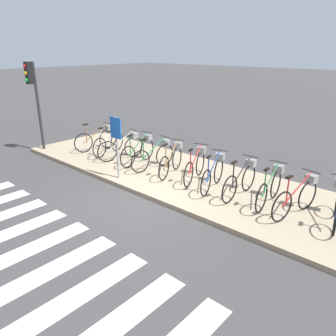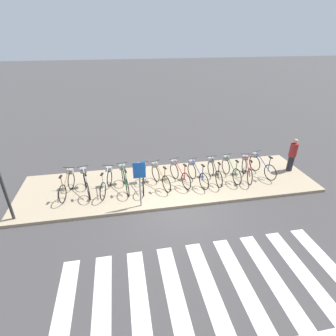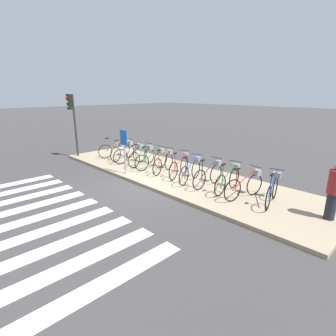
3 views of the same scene
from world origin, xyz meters
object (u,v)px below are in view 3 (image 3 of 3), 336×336
parked_bicycle_9 (229,178)px  parked_bicycle_11 (273,189)px  parked_bicycle_4 (153,159)px  traffic_light (72,112)px  parked_bicycle_7 (191,169)px  parked_bicycle_8 (210,174)px  sign_post (124,144)px  parked_bicycle_6 (180,165)px  parked_bicycle_1 (124,150)px  parked_bicycle_3 (143,156)px  pedestrian (334,190)px  parked_bicycle_10 (246,184)px  parked_bicycle_2 (132,153)px  parked_bicycle_5 (164,161)px  parked_bicycle_0 (116,148)px

parked_bicycle_9 → parked_bicycle_11: (1.49, 0.07, 0.00)m
parked_bicycle_4 → traffic_light: bearing=-163.6°
parked_bicycle_7 → parked_bicycle_8: (0.80, 0.07, 0.00)m
parked_bicycle_11 → sign_post: 5.79m
parked_bicycle_6 → parked_bicycle_7: bearing=-12.2°
parked_bicycle_1 → parked_bicycle_4: same height
parked_bicycle_3 → pedestrian: size_ratio=1.08×
parked_bicycle_3 → parked_bicycle_10: (5.29, -0.10, 0.00)m
parked_bicycle_4 → parked_bicycle_6: bearing=3.6°
parked_bicycle_2 → traffic_light: (-3.19, -1.33, 1.83)m
sign_post → pedestrian: bearing=12.3°
parked_bicycle_9 → traffic_light: bearing=-170.4°
parked_bicycle_5 → traffic_light: traffic_light is taller
parked_bicycle_3 → parked_bicycle_8: size_ratio=0.99×
parked_bicycle_9 → parked_bicycle_0: bearing=-179.9°
sign_post → parked_bicycle_5: bearing=55.3°
parked_bicycle_11 → pedestrian: size_ratio=1.06×
parked_bicycle_3 → parked_bicycle_5: same height
parked_bicycle_9 → sign_post: sign_post is taller
parked_bicycle_2 → pedestrian: bearing=1.9°
parked_bicycle_2 → parked_bicycle_0: bearing=176.3°
traffic_light → parked_bicycle_6: bearing=13.3°
parked_bicycle_4 → parked_bicycle_11: 5.32m
traffic_light → pedestrian: bearing=7.9°
parked_bicycle_2 → sign_post: bearing=-45.7°
parked_bicycle_2 → parked_bicycle_11: size_ratio=1.00×
parked_bicycle_10 → parked_bicycle_7: bearing=-179.7°
parked_bicycle_4 → parked_bicycle_8: (3.06, 0.01, 0.00)m
parked_bicycle_0 → parked_bicycle_3: same height
parked_bicycle_5 → parked_bicycle_6: (0.84, 0.08, 0.00)m
parked_bicycle_7 → sign_post: bearing=-153.3°
pedestrian → parked_bicycle_5: bearing=-178.1°
parked_bicycle_0 → parked_bicycle_5: same height
parked_bicycle_9 → pedestrian: (3.03, 0.16, 0.36)m
parked_bicycle_6 → parked_bicycle_8: (1.53, -0.09, 0.00)m
parked_bicycle_4 → parked_bicycle_11: size_ratio=1.02×
parked_bicycle_2 → parked_bicycle_10: 6.01m
parked_bicycle_9 → parked_bicycle_2: bearing=-178.8°
parked_bicycle_1 → parked_bicycle_8: same height
parked_bicycle_11 → traffic_light: traffic_light is taller
parked_bicycle_11 → parked_bicycle_7: bearing=-176.3°
parked_bicycle_5 → sign_post: (-0.92, -1.33, 0.78)m
parked_bicycle_10 → pedestrian: 2.36m
parked_bicycle_1 → parked_bicycle_7: 4.55m
parked_bicycle_6 → pedestrian: 5.34m
parked_bicycle_2 → parked_bicycle_6: size_ratio=1.02×
parked_bicycle_8 → parked_bicycle_11: (2.26, 0.13, 0.00)m
parked_bicycle_7 → parked_bicycle_11: same height
parked_bicycle_4 → pedestrian: size_ratio=1.09×
pedestrian → sign_post: 7.26m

